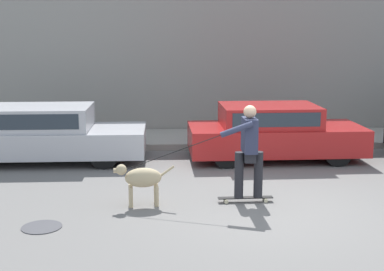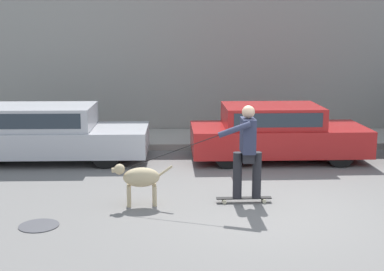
{
  "view_description": "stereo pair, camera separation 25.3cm",
  "coord_description": "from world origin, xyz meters",
  "px_view_note": "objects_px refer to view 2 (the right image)",
  "views": [
    {
      "loc": [
        -1.57,
        -8.38,
        2.9
      ],
      "look_at": [
        -1.14,
        1.57,
        0.95
      ],
      "focal_mm": 50.0,
      "sensor_mm": 36.0,
      "label": 1
    },
    {
      "loc": [
        -1.31,
        -8.39,
        2.9
      ],
      "look_at": [
        -1.14,
        1.57,
        0.95
      ],
      "focal_mm": 50.0,
      "sensor_mm": 36.0,
      "label": 2
    }
  ],
  "objects_px": {
    "parked_car_0": "(45,134)",
    "parked_car_1": "(276,133)",
    "dog": "(140,178)",
    "skateboarder": "(247,148)"
  },
  "relations": [
    {
      "from": "parked_car_0",
      "to": "parked_car_1",
      "type": "xyz_separation_m",
      "value": [
        5.25,
        -0.0,
        -0.0
      ]
    },
    {
      "from": "parked_car_1",
      "to": "dog",
      "type": "distance_m",
      "value": 4.31
    },
    {
      "from": "dog",
      "to": "skateboarder",
      "type": "bearing_deg",
      "value": 178.64
    },
    {
      "from": "parked_car_1",
      "to": "skateboarder",
      "type": "xyz_separation_m",
      "value": [
        -1.04,
        -3.11,
        0.34
      ]
    },
    {
      "from": "dog",
      "to": "parked_car_1",
      "type": "bearing_deg",
      "value": -136.47
    },
    {
      "from": "parked_car_0",
      "to": "dog",
      "type": "height_order",
      "value": "parked_car_0"
    },
    {
      "from": "dog",
      "to": "skateboarder",
      "type": "xyz_separation_m",
      "value": [
        1.81,
        0.11,
        0.48
      ]
    },
    {
      "from": "parked_car_1",
      "to": "parked_car_0",
      "type": "bearing_deg",
      "value": 178.47
    },
    {
      "from": "parked_car_0",
      "to": "skateboarder",
      "type": "relative_size",
      "value": 1.76
    },
    {
      "from": "skateboarder",
      "to": "parked_car_1",
      "type": "bearing_deg",
      "value": -110.53
    }
  ]
}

